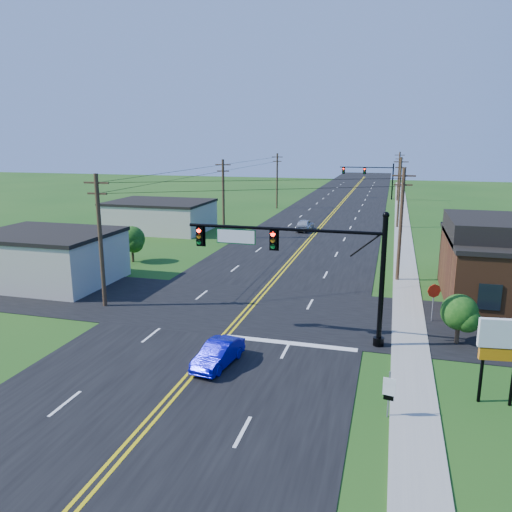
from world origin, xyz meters
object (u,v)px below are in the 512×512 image
(signal_mast_main, at_px, (300,258))
(stop_sign, at_px, (434,295))
(signal_mast_far, at_px, (369,175))
(route_sign, at_px, (389,391))
(blue_car, at_px, (218,355))

(signal_mast_main, height_order, stop_sign, signal_mast_main)
(signal_mast_far, xyz_separation_m, stop_sign, (7.45, -67.22, -2.78))
(route_sign, bearing_deg, stop_sign, 88.20)
(stop_sign, bearing_deg, blue_car, -162.37)
(signal_mast_main, relative_size, stop_sign, 4.60)
(signal_mast_main, xyz_separation_m, stop_sign, (7.55, 4.78, -2.98))
(signal_mast_far, height_order, route_sign, signal_mast_far)
(signal_mast_main, distance_m, stop_sign, 9.42)
(signal_mast_far, bearing_deg, stop_sign, -83.67)
(signal_mast_far, bearing_deg, route_sign, -86.41)
(route_sign, bearing_deg, signal_mast_far, 103.33)
(route_sign, distance_m, stop_sign, 12.41)
(route_sign, relative_size, stop_sign, 0.83)
(signal_mast_main, bearing_deg, stop_sign, 32.31)
(signal_mast_main, relative_size, route_sign, 5.57)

